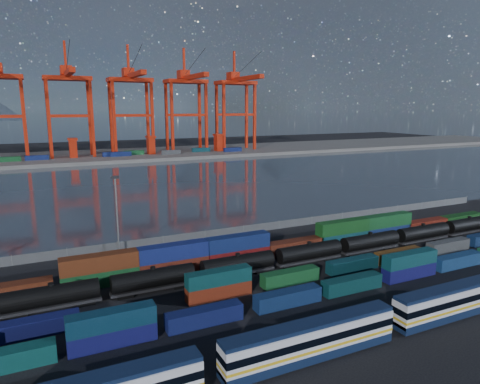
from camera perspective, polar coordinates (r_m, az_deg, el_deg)
name	(u,v)px	position (r m, az deg, el deg)	size (l,w,h in m)	color
ground	(309,273)	(81.71, 9.24, -10.63)	(700.00, 700.00, 0.00)	black
harbor_water	(160,184)	(175.28, -10.60, 1.10)	(700.00, 700.00, 0.00)	#333D49
far_quay	(115,155)	(277.06, -16.27, 4.71)	(700.00, 70.00, 2.00)	#514F4C
distant_mountains	(62,52)	(1676.27, -22.66, 16.88)	(2470.00, 1100.00, 520.00)	#1E2630
passenger_train	(311,341)	(55.30, 9.41, -18.99)	(75.50, 2.90, 4.98)	silver
container_row_south	(262,300)	(66.21, 2.97, -14.18)	(112.82, 2.27, 4.83)	#3B3E40
container_row_mid	(353,263)	(84.26, 14.89, -9.17)	(140.70, 2.20, 4.70)	#494B4F
container_row_north	(244,250)	(85.68, 0.57, -7.80)	(142.75, 2.64, 5.63)	#101051
tanker_string	(309,252)	(85.92, 9.18, -7.96)	(107.18, 3.05, 4.36)	black
waterfront_fence	(244,230)	(104.28, 0.47, -5.05)	(160.12, 0.12, 2.20)	#595B5E
yard_light_mast	(117,211)	(91.51, -16.11, -2.44)	(1.60, 0.40, 16.60)	slate
gantry_cranes	(100,88)	(267.94, -18.13, 12.99)	(200.76, 49.46, 66.97)	red
quay_containers	(100,155)	(260.95, -18.16, 4.73)	(172.58, 10.99, 2.60)	navy
straddle_carriers	(113,146)	(266.20, -16.53, 5.92)	(140.00, 7.00, 11.10)	red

